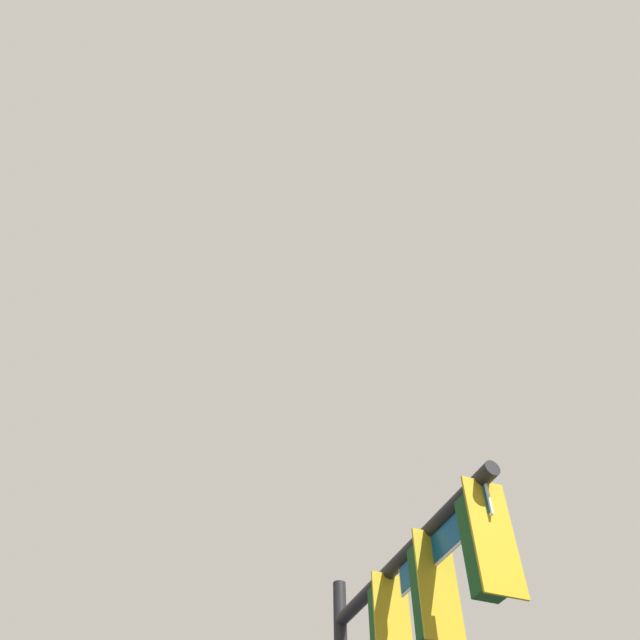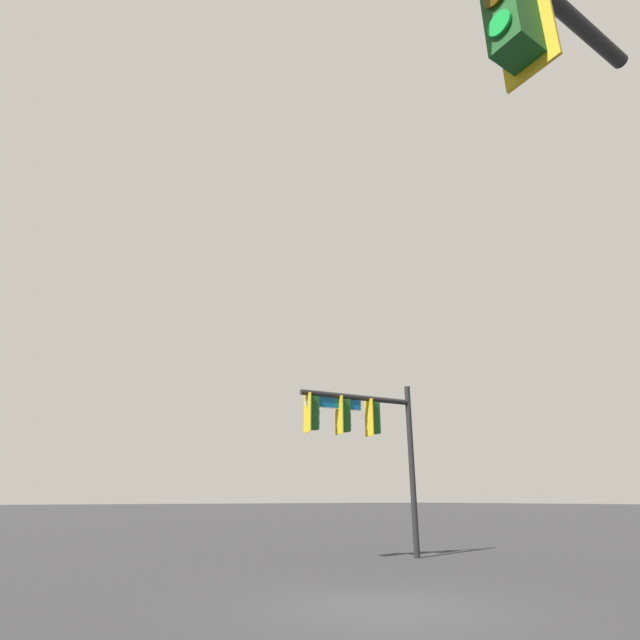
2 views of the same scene
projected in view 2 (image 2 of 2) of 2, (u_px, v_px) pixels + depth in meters
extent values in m
plane|color=#2D2D30|center=(384.00, 609.00, 9.04)|extent=(400.00, 400.00, 0.00)
cylinder|color=black|center=(412.00, 468.00, 17.76)|extent=(0.21, 0.21, 5.85)
cylinder|color=black|center=(357.00, 398.00, 17.62)|extent=(4.37, 0.79, 0.19)
cube|color=gold|center=(369.00, 418.00, 17.59)|extent=(0.10, 0.52, 1.30)
cube|color=#144719|center=(374.00, 418.00, 17.67)|extent=(0.40, 0.37, 1.10)
cylinder|color=#144719|center=(373.00, 401.00, 17.88)|extent=(0.04, 0.04, 0.12)
cylinder|color=#340503|center=(378.00, 409.00, 17.87)|extent=(0.06, 0.22, 0.22)
cylinder|color=#392D05|center=(378.00, 418.00, 17.76)|extent=(0.06, 0.22, 0.22)
cylinder|color=green|center=(379.00, 428.00, 17.64)|extent=(0.06, 0.22, 0.22)
cube|color=gold|center=(339.00, 415.00, 17.08)|extent=(0.10, 0.52, 1.30)
cube|color=#144719|center=(344.00, 415.00, 17.16)|extent=(0.40, 0.37, 1.10)
cylinder|color=#144719|center=(344.00, 398.00, 17.37)|extent=(0.04, 0.04, 0.12)
cylinder|color=#340503|center=(349.00, 406.00, 17.36)|extent=(0.06, 0.22, 0.22)
cylinder|color=#392D05|center=(349.00, 416.00, 17.25)|extent=(0.06, 0.22, 0.22)
cylinder|color=green|center=(349.00, 426.00, 17.14)|extent=(0.06, 0.22, 0.22)
cube|color=gold|center=(307.00, 412.00, 16.57)|extent=(0.10, 0.52, 1.30)
cube|color=#144719|center=(313.00, 413.00, 16.65)|extent=(0.40, 0.37, 1.10)
cylinder|color=#144719|center=(313.00, 395.00, 16.86)|extent=(0.04, 0.04, 0.12)
cylinder|color=#340503|center=(318.00, 404.00, 16.85)|extent=(0.06, 0.22, 0.22)
cylinder|color=#392D05|center=(318.00, 413.00, 16.74)|extent=(0.06, 0.22, 0.22)
cylinder|color=green|center=(318.00, 423.00, 16.63)|extent=(0.06, 0.22, 0.22)
cube|color=#0A4C7F|center=(334.00, 403.00, 17.13)|extent=(2.10, 0.33, 0.34)
cube|color=white|center=(334.00, 403.00, 17.13)|extent=(2.16, 0.32, 0.40)
cube|color=gold|center=(523.00, 18.00, 4.48)|extent=(0.04, 0.52, 1.30)
cube|color=#144719|center=(509.00, 7.00, 4.38)|extent=(0.36, 0.33, 1.10)
cylinder|color=green|center=(499.00, 24.00, 4.16)|extent=(0.03, 0.22, 0.22)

